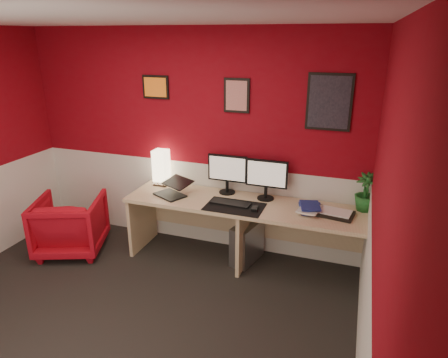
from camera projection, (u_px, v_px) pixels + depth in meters
The scene contains 24 objects.
ground at pixel (113, 330), 3.44m from camera, with size 4.00×3.50×0.01m, color black.
ceiling at pixel (76, 19), 2.59m from camera, with size 4.00×3.50×0.01m, color white.
wall_back at pixel (190, 142), 4.57m from camera, with size 4.00×0.01×2.50m, color maroon.
wall_right at pixel (378, 238), 2.39m from camera, with size 0.01×3.50×2.50m, color maroon.
wainscot_back at pixel (192, 202), 4.82m from camera, with size 4.00×0.01×1.00m, color silver.
wainscot_right at pixel (362, 338), 2.65m from camera, with size 0.01×3.50×1.00m, color silver.
desk at pixel (245, 234), 4.32m from camera, with size 2.60×0.65×0.73m, color tan.
shoji_lamp at pixel (161, 168), 4.67m from camera, with size 0.16×0.16×0.40m, color #FFE5B2.
laptop at pixel (170, 186), 4.36m from camera, with size 0.33×0.23×0.22m, color black.
monitor_left at pixel (227, 168), 4.38m from camera, with size 0.45×0.06×0.58m, color black.
monitor_right at pixel (266, 174), 4.21m from camera, with size 0.45×0.06×0.58m, color black.
desk_mat at pixel (235, 207), 4.11m from camera, with size 0.60×0.38×0.01m, color black.
keyboard at pixel (230, 203), 4.17m from camera, with size 0.42×0.14×0.02m, color black.
mouse at pixel (255, 209), 4.02m from camera, with size 0.06×0.10×0.03m, color black.
book_bottom at pixel (300, 209), 4.04m from camera, with size 0.22×0.30×0.03m, color navy.
book_middle at pixel (300, 207), 4.01m from camera, with size 0.20×0.27×0.02m, color silver.
book_top at pixel (300, 206), 3.98m from camera, with size 0.19×0.26×0.02m, color navy.
zen_tray at pixel (335, 214), 3.92m from camera, with size 0.35×0.25×0.03m, color black.
potted_plant at pixel (366, 192), 3.97m from camera, with size 0.22×0.22×0.39m, color #19591E.
pc_tower at pixel (247, 242), 4.44m from camera, with size 0.20×0.45×0.45m, color #99999E.
armchair at pixel (71, 224), 4.61m from camera, with size 0.71×0.73×0.67m, color #B20A18.
art_left at pixel (156, 87), 4.47m from camera, with size 0.32×0.02×0.26m, color orange.
art_center at pixel (237, 96), 4.19m from camera, with size 0.28×0.02×0.36m, color red.
art_right at pixel (329, 102), 3.91m from camera, with size 0.44×0.02×0.56m, color black.
Camera 1 is at (1.83, -2.32, 2.40)m, focal length 31.95 mm.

